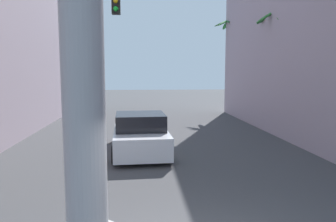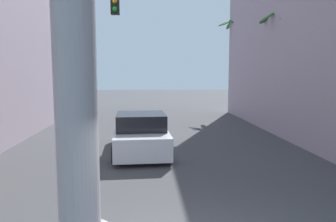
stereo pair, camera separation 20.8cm
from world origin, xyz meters
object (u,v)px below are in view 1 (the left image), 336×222
(palm_tree_far_right, at_px, (230,50))
(palm_tree_mid_right, at_px, (279,56))
(traffic_light_mast, at_px, (20,40))
(car_lead, at_px, (140,134))
(street_lamp, at_px, (320,47))

(palm_tree_far_right, bearing_deg, palm_tree_mid_right, -88.95)
(traffic_light_mast, height_order, car_lead, traffic_light_mast)
(street_lamp, xyz_separation_m, palm_tree_far_right, (0.61, 13.73, 0.83))
(traffic_light_mast, relative_size, palm_tree_far_right, 0.79)
(street_lamp, xyz_separation_m, car_lead, (-6.39, 1.36, -3.32))
(traffic_light_mast, distance_m, car_lead, 5.56)
(street_lamp, height_order, traffic_light_mast, street_lamp)
(palm_tree_far_right, distance_m, palm_tree_mid_right, 8.59)
(street_lamp, relative_size, palm_tree_far_right, 0.91)
(traffic_light_mast, bearing_deg, palm_tree_mid_right, 33.21)
(street_lamp, height_order, car_lead, street_lamp)
(palm_tree_mid_right, bearing_deg, palm_tree_far_right, 91.05)
(traffic_light_mast, relative_size, car_lead, 1.17)
(car_lead, bearing_deg, street_lamp, -11.99)
(car_lead, xyz_separation_m, palm_tree_far_right, (6.99, 12.38, 4.14))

